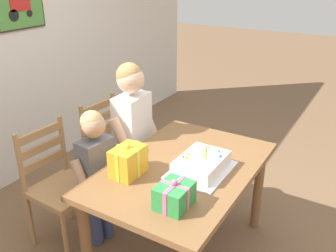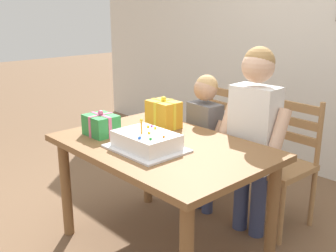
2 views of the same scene
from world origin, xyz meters
name	(u,v)px [view 1 (image 1 of 2)]	position (x,y,z in m)	size (l,w,h in m)	color
ground_plane	(181,252)	(0.00, 0.00, 0.00)	(20.00, 20.00, 0.00)	brown
dining_table	(182,180)	(0.00, 0.00, 0.63)	(1.32, 0.88, 0.73)	brown
birthday_cake	(201,164)	(0.01, -0.13, 0.78)	(0.44, 0.34, 0.19)	silver
gift_box_red_large	(174,195)	(-0.40, -0.17, 0.80)	(0.21, 0.18, 0.17)	#2D8E42
gift_box_beside_cake	(128,161)	(-0.26, 0.25, 0.82)	(0.23, 0.16, 0.22)	gold
chair_left	(60,186)	(-0.31, 0.85, 0.47)	(0.44, 0.44, 0.92)	#A87A4C
chair_right	(114,152)	(0.31, 0.85, 0.47)	(0.44, 0.44, 0.92)	#A87A4C
child_older	(133,126)	(0.25, 0.59, 0.79)	(0.48, 0.28, 1.30)	#38426B
child_younger	(97,166)	(-0.18, 0.59, 0.65)	(0.40, 0.24, 1.06)	#38426B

